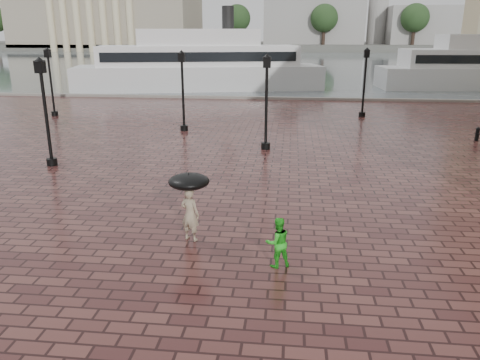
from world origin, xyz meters
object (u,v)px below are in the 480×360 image
object	(u,v)px
street_lamps	(188,91)
child_pedestrian	(278,242)
ferry_near	(199,65)
adult_pedestrian	(190,214)

from	to	relation	value
street_lamps	child_pedestrian	bearing A→B (deg)	-70.41
child_pedestrian	ferry_near	distance (m)	37.76
child_pedestrian	ferry_near	size ratio (longest dim) A/B	0.05
street_lamps	adult_pedestrian	world-z (taller)	street_lamps
street_lamps	adult_pedestrian	xyz separation A→B (m)	(3.16, -14.43, -1.57)
adult_pedestrian	child_pedestrian	size ratio (longest dim) A/B	1.18
adult_pedestrian	child_pedestrian	xyz separation A→B (m)	(2.43, -1.26, -0.12)
child_pedestrian	adult_pedestrian	bearing A→B (deg)	-50.22
adult_pedestrian	ferry_near	bearing A→B (deg)	-59.86
street_lamps	child_pedestrian	distance (m)	16.74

